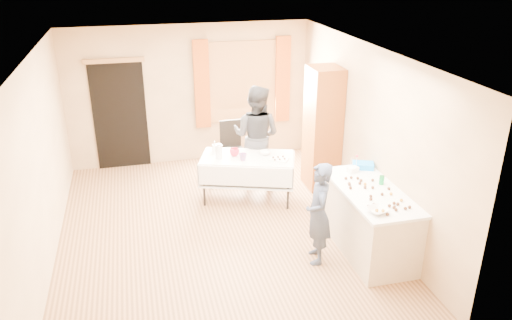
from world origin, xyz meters
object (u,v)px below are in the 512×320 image
object	(u,v)px
cabinet	(323,129)
counter	(369,220)
party_table	(248,174)
girl	(318,214)
chair	(233,157)
woman	(256,136)

from	to	relation	value
cabinet	counter	size ratio (longest dim) A/B	1.25
party_table	girl	world-z (taller)	girl
girl	party_table	bearing A→B (deg)	-154.68
party_table	chair	distance (m)	1.13
chair	girl	distance (m)	3.12
girl	woman	world-z (taller)	woman
counter	party_table	xyz separation A→B (m)	(-1.24, 1.87, -0.01)
girl	woman	xyz separation A→B (m)	(-0.19, 2.49, 0.19)
counter	woman	xyz separation A→B (m)	(-0.95, 2.43, 0.43)
girl	woman	bearing A→B (deg)	-164.20
counter	woman	size ratio (longest dim) A/B	0.95
chair	woman	xyz separation A→B (m)	(0.31, -0.56, 0.59)
counter	girl	size ratio (longest dim) A/B	1.20
party_table	chair	xyz separation A→B (m)	(-0.02, 1.12, -0.16)
cabinet	chair	xyz separation A→B (m)	(-1.36, 0.93, -0.76)
cabinet	chair	distance (m)	1.81
counter	woman	bearing A→B (deg)	111.36
cabinet	party_table	size ratio (longest dim) A/B	1.25
girl	counter	bearing A→B (deg)	106.33
party_table	girl	bearing A→B (deg)	-56.92
cabinet	party_table	bearing A→B (deg)	-171.77
counter	party_table	distance (m)	2.24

